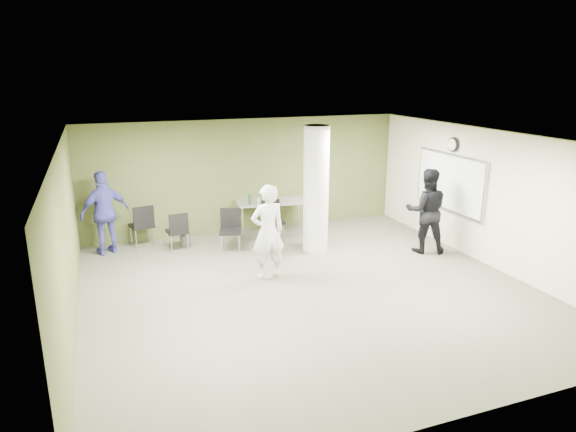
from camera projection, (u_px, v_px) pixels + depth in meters
name	position (u px, v px, depth m)	size (l,w,h in m)	color
floor	(309.00, 290.00, 9.52)	(8.00, 8.00, 0.00)	#535241
ceiling	(310.00, 139.00, 8.76)	(8.00, 8.00, 0.00)	white
wall_back	(247.00, 176.00, 12.74)	(8.00, 0.02, 2.80)	#505829
wall_left	(67.00, 243.00, 7.79)	(0.02, 8.00, 2.80)	#505829
wall_right_cream	(489.00, 198.00, 10.49)	(0.02, 8.00, 2.80)	beige
column	(316.00, 189.00, 11.28)	(0.56, 0.56, 2.80)	silver
whiteboard	(450.00, 182.00, 11.52)	(0.05, 2.30, 1.30)	silver
wall_clock	(453.00, 144.00, 11.29)	(0.06, 0.32, 0.32)	black
folding_table	(271.00, 203.00, 12.66)	(1.79, 0.95, 1.07)	gray
wastebasket	(185.00, 240.00, 11.85)	(0.25, 0.25, 0.28)	#4C4C4C
chair_back_left	(142.00, 223.00, 11.68)	(0.58, 0.58, 0.99)	black
chair_back_right	(178.00, 229.00, 11.43)	(0.48, 0.48, 0.90)	black
chair_table_left	(230.00, 226.00, 11.50)	(0.58, 0.58, 0.94)	black
chair_table_right	(272.00, 217.00, 12.23)	(0.49, 0.49, 0.95)	black
woman_white	(268.00, 232.00, 9.85)	(0.68, 0.45, 1.87)	silver
man_black	(426.00, 211.00, 11.29)	(0.92, 0.71, 1.89)	black
man_blue	(105.00, 213.00, 11.18)	(1.09, 0.45, 1.86)	#4746AF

